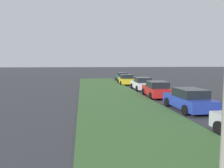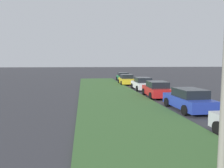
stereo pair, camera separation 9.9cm
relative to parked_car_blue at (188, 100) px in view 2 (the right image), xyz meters
name	(u,v)px [view 2 (the right image)]	position (x,y,z in m)	size (l,w,h in m)	color
grass_median	(131,119)	(-1.93, 4.33, -0.66)	(60.00, 6.00, 0.12)	#3D6633
parked_car_blue	(188,100)	(0.00, 0.00, 0.00)	(4.33, 2.07, 1.47)	#23389E
parked_car_red	(157,89)	(5.59, 0.21, 0.00)	(4.40, 2.21, 1.47)	red
parked_car_white	(142,84)	(10.92, 0.07, 0.00)	(4.33, 2.08, 1.47)	silver
parked_car_yellow	(126,80)	(17.16, 0.69, 0.00)	(4.37, 2.15, 1.47)	gold
parked_car_green	(123,77)	(23.33, 0.04, 0.00)	(4.37, 2.16, 1.47)	#1E6B38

